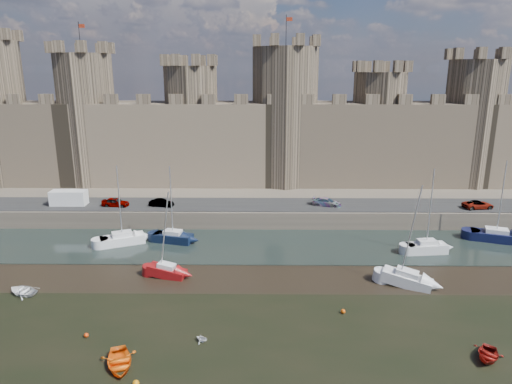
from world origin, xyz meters
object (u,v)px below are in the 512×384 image
(dinghy_0, at_px, (119,362))
(sailboat_3, at_px, (496,235))
(sailboat_0, at_px, (122,239))
(sailboat_4, at_px, (167,271))
(car_3, at_px, (478,205))
(car_1, at_px, (161,203))
(van, at_px, (69,198))
(sailboat_5, at_px, (407,279))
(sailboat_1, at_px, (173,237))
(sailboat_2, at_px, (426,247))
(car_2, at_px, (327,202))
(car_0, at_px, (115,202))

(dinghy_0, bearing_deg, sailboat_3, 12.86)
(sailboat_0, height_order, sailboat_4, sailboat_0)
(sailboat_0, relative_size, sailboat_4, 1.07)
(car_3, distance_m, dinghy_0, 53.68)
(car_3, relative_size, sailboat_3, 0.40)
(car_1, distance_m, sailboat_4, 18.57)
(van, relative_size, sailboat_5, 0.47)
(sailboat_3, height_order, dinghy_0, sailboat_3)
(car_1, xyz_separation_m, sailboat_3, (45.56, -6.87, -2.26))
(sailboat_1, xyz_separation_m, dinghy_0, (0.71, -25.86, -0.40))
(sailboat_4, bearing_deg, van, 146.92)
(car_1, bearing_deg, sailboat_3, -88.51)
(dinghy_0, bearing_deg, sailboat_4, 68.39)
(car_1, relative_size, sailboat_3, 0.33)
(van, distance_m, sailboat_0, 14.17)
(sailboat_0, relative_size, sailboat_2, 0.98)
(van, distance_m, sailboat_2, 50.18)
(car_2, xyz_separation_m, sailboat_5, (5.65, -20.35, -2.34))
(car_2, bearing_deg, van, 108.99)
(car_0, xyz_separation_m, sailboat_2, (41.69, -11.02, -2.33))
(sailboat_4, bearing_deg, sailboat_1, 109.54)
(sailboat_2, bearing_deg, sailboat_3, 15.08)
(car_3, relative_size, sailboat_4, 0.45)
(car_3, xyz_separation_m, dinghy_0, (-42.09, -33.20, -2.71))
(car_0, distance_m, sailboat_3, 52.80)
(sailboat_2, distance_m, sailboat_4, 31.45)
(sailboat_1, relative_size, sailboat_5, 0.93)
(sailboat_1, height_order, dinghy_0, sailboat_1)
(sailboat_1, height_order, sailboat_3, sailboat_3)
(car_1, distance_m, sailboat_5, 35.88)
(car_3, distance_m, sailboat_3, 6.85)
(car_2, relative_size, van, 0.83)
(car_0, xyz_separation_m, sailboat_1, (9.79, -7.78, -2.37))
(car_0, relative_size, sailboat_0, 0.38)
(van, xyz_separation_m, sailboat_3, (59.34, -7.50, -2.80))
(sailboat_3, bearing_deg, dinghy_0, -128.04)
(car_1, xyz_separation_m, sailboat_1, (3.05, -7.76, -2.28))
(sailboat_1, height_order, sailboat_4, sailboat_1)
(sailboat_4, bearing_deg, sailboat_5, 8.64)
(sailboat_5, bearing_deg, van, 179.42)
(car_2, height_order, sailboat_2, sailboat_2)
(car_2, xyz_separation_m, sailboat_3, (21.33, -7.49, -2.29))
(car_3, xyz_separation_m, sailboat_3, (-0.30, -6.45, -2.28))
(van, relative_size, sailboat_3, 0.48)
(van, distance_m, sailboat_3, 59.88)
(sailboat_3, bearing_deg, sailboat_4, -145.68)
(sailboat_1, bearing_deg, dinghy_0, -73.98)
(car_2, bearing_deg, car_0, 110.10)
(sailboat_5, relative_size, dinghy_0, 2.85)
(sailboat_0, distance_m, sailboat_1, 6.47)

